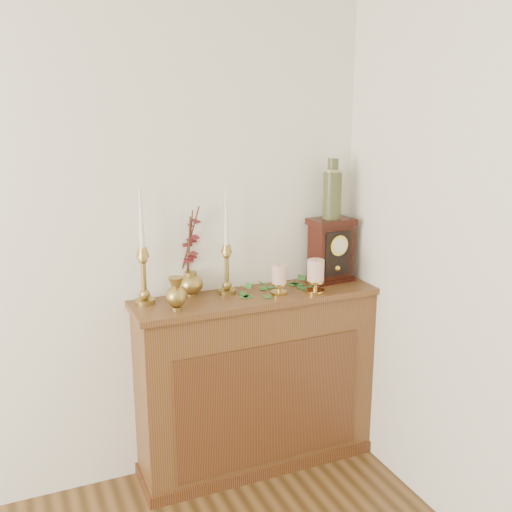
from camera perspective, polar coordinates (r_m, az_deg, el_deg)
name	(u,v)px	position (r m, az deg, el deg)	size (l,w,h in m)	color
console_shelf	(257,386)	(3.12, 0.14, -12.26)	(1.24, 0.34, 0.93)	brown
candlestick_left	(143,266)	(2.79, -10.68, -0.98)	(0.09, 0.09, 0.55)	#A48D41
candlestick_center	(227,261)	(2.90, -2.82, -0.46)	(0.08, 0.08, 0.51)	#A48D41
bud_vase	(176,294)	(2.71, -7.61, -3.62)	(0.10, 0.10, 0.15)	#A48D41
ginger_jar	(190,254)	(2.91, -6.27, 0.19)	(0.18, 0.19, 0.44)	#A48D41
pillar_candle_left	(279,278)	(2.91, 2.22, -2.10)	(0.08, 0.08, 0.16)	gold
pillar_candle_right	(315,274)	(2.94, 5.69, -1.76)	(0.09, 0.09, 0.18)	gold
ivy_garland	(273,290)	(2.96, 1.61, -3.25)	(0.41, 0.18, 0.07)	#306F2A
mantel_clock	(331,251)	(3.13, 7.12, 0.52)	(0.23, 0.17, 0.33)	#35100A
ceramic_vase	(332,192)	(3.08, 7.27, 6.07)	(0.09, 0.09, 0.31)	#1B3728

